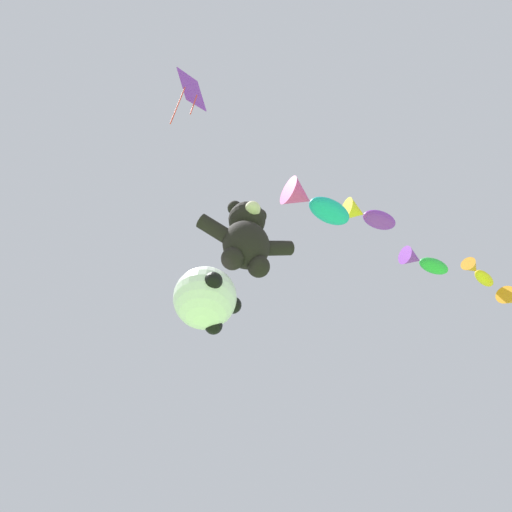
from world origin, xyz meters
TOP-DOWN VIEW (x-y plane):
  - teddy_bear_kite at (0.18, 5.63)m, footprint 2.12×0.93m
  - soccer_ball_kite at (-0.44, 5.88)m, footprint 1.20×1.20m
  - fish_kite_teal at (2.33, 6.03)m, footprint 2.18×1.09m
  - fish_kite_violet at (4.46, 6.31)m, footprint 1.79×0.76m
  - fish_kite_emerald at (6.68, 6.84)m, footprint 1.74×0.67m
  - fish_kite_goldfin at (9.40, 6.97)m, footprint 1.66×0.99m
  - diamond_kite at (-1.83, 4.80)m, footprint 1.09×0.86m

SIDE VIEW (x-z plane):
  - soccer_ball_kite at x=-0.44m, z-range 5.49..6.60m
  - teddy_bear_kite at x=0.18m, z-range 6.76..8.91m
  - fish_kite_teal at x=2.33m, z-range 10.51..11.39m
  - fish_kite_emerald at x=6.68m, z-range 10.78..11.42m
  - fish_kite_goldfin at x=9.40m, z-range 11.52..12.06m
  - fish_kite_violet at x=4.46m, z-range 11.49..12.25m
  - diamond_kite at x=-1.83m, z-range 10.82..13.99m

